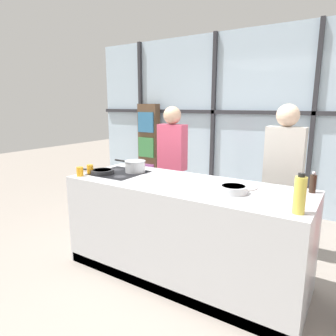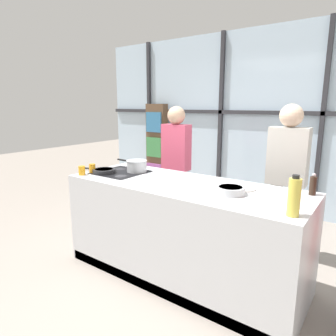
% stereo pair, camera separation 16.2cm
% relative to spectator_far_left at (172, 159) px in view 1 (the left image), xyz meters
% --- Properties ---
extents(ground_plane, '(18.00, 18.00, 0.00)m').
position_rel_spectator_far_left_xyz_m(ground_plane, '(0.70, -0.92, -0.96)').
color(ground_plane, gray).
extents(back_window_wall, '(6.40, 0.10, 2.80)m').
position_rel_spectator_far_left_xyz_m(back_window_wall, '(0.70, 1.46, 0.45)').
color(back_window_wall, silver).
rests_on(back_window_wall, ground_plane).
extents(bookshelf, '(0.41, 0.19, 1.67)m').
position_rel_spectator_far_left_xyz_m(bookshelf, '(-1.32, 1.28, -0.12)').
color(bookshelf, brown).
rests_on(bookshelf, ground_plane).
extents(demo_island, '(2.30, 0.86, 0.94)m').
position_rel_spectator_far_left_xyz_m(demo_island, '(0.70, -0.92, -0.49)').
color(demo_island, silver).
rests_on(demo_island, ground_plane).
extents(spectator_far_left, '(0.37, 0.23, 1.64)m').
position_rel_spectator_far_left_xyz_m(spectator_far_left, '(0.00, 0.00, 0.00)').
color(spectator_far_left, '#47382D').
rests_on(spectator_far_left, ground_plane).
extents(spectator_center_left, '(0.39, 0.23, 1.67)m').
position_rel_spectator_far_left_xyz_m(spectator_center_left, '(1.40, 0.00, 0.01)').
color(spectator_center_left, '#47382D').
rests_on(spectator_center_left, ground_plane).
extents(frying_pan, '(0.43, 0.24, 0.04)m').
position_rel_spectator_far_left_xyz_m(frying_pan, '(-0.24, -1.04, 0.00)').
color(frying_pan, '#232326').
rests_on(frying_pan, demo_island).
extents(saucepan, '(0.42, 0.23, 0.13)m').
position_rel_spectator_far_left_xyz_m(saucepan, '(0.01, -0.79, 0.05)').
color(saucepan, silver).
rests_on(saucepan, demo_island).
extents(white_plate, '(0.26, 0.26, 0.01)m').
position_rel_spectator_far_left_xyz_m(white_plate, '(1.21, -0.77, -0.02)').
color(white_plate, white).
rests_on(white_plate, demo_island).
extents(mixing_bowl, '(0.24, 0.24, 0.06)m').
position_rel_spectator_far_left_xyz_m(mixing_bowl, '(1.21, -0.97, 0.01)').
color(mixing_bowl, silver).
rests_on(mixing_bowl, demo_island).
extents(oil_bottle, '(0.08, 0.08, 0.28)m').
position_rel_spectator_far_left_xyz_m(oil_bottle, '(1.75, -1.19, 0.11)').
color(oil_bottle, '#E0CC4C').
rests_on(oil_bottle, demo_island).
extents(pepper_grinder, '(0.05, 0.05, 0.18)m').
position_rel_spectator_far_left_xyz_m(pepper_grinder, '(1.76, -0.60, 0.06)').
color(pepper_grinder, '#332319').
rests_on(pepper_grinder, demo_island).
extents(juice_glass_near, '(0.07, 0.07, 0.09)m').
position_rel_spectator_far_left_xyz_m(juice_glass_near, '(-0.35, -1.25, 0.03)').
color(juice_glass_near, orange).
rests_on(juice_glass_near, demo_island).
extents(juice_glass_far, '(0.07, 0.07, 0.09)m').
position_rel_spectator_far_left_xyz_m(juice_glass_far, '(-0.35, -1.11, 0.03)').
color(juice_glass_far, orange).
rests_on(juice_glass_far, demo_island).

